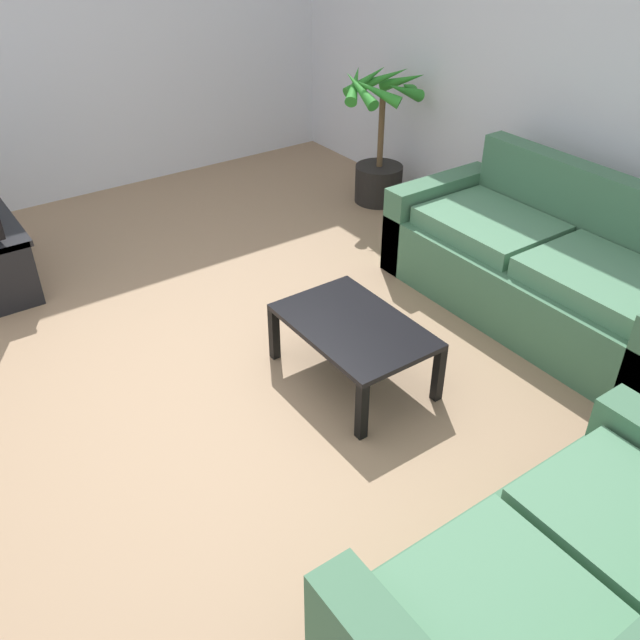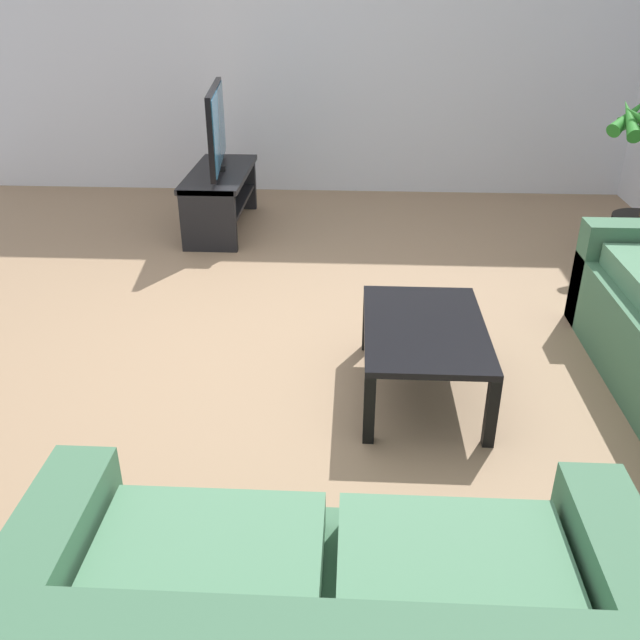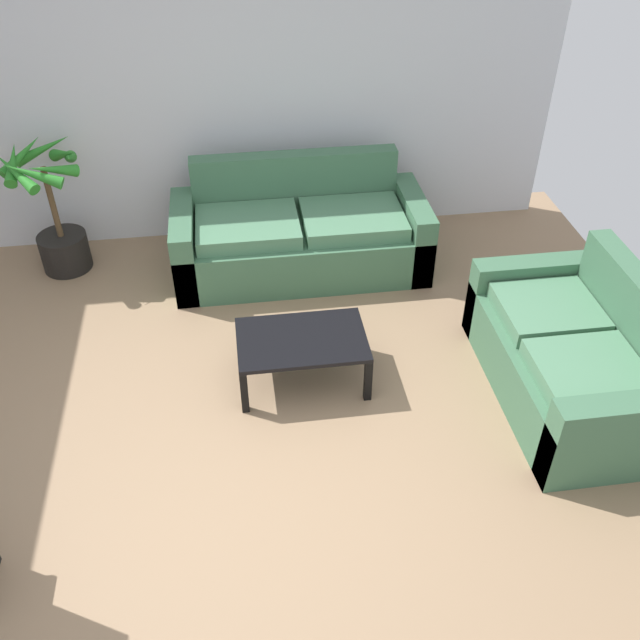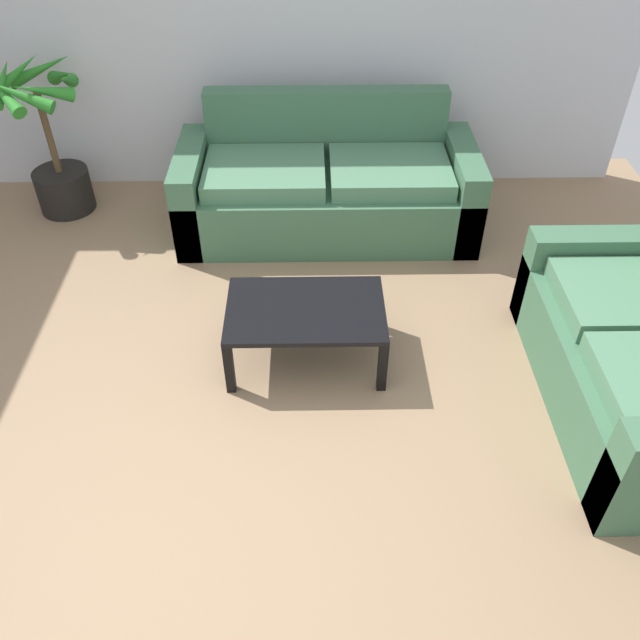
% 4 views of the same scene
% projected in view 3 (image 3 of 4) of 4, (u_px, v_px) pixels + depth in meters
% --- Properties ---
extents(ground_plane, '(6.60, 6.60, 0.00)m').
position_uv_depth(ground_plane, '(238.00, 481.00, 4.24)').
color(ground_plane, '#937556').
extents(wall_back, '(6.00, 0.06, 2.70)m').
position_uv_depth(wall_back, '(209.00, 88.00, 5.74)').
color(wall_back, silver).
rests_on(wall_back, ground).
extents(couch_main, '(2.11, 0.90, 0.90)m').
position_uv_depth(couch_main, '(300.00, 236.00, 5.90)').
color(couch_main, '#3F6B4C').
rests_on(couch_main, ground).
extents(couch_loveseat, '(0.90, 1.63, 0.90)m').
position_uv_depth(couch_loveseat, '(573.00, 359.00, 4.67)').
color(couch_loveseat, '#3F6B4C').
rests_on(couch_loveseat, ground).
extents(coffee_table, '(0.88, 0.57, 0.37)m').
position_uv_depth(coffee_table, '(302.00, 344.00, 4.76)').
color(coffee_table, black).
rests_on(coffee_table, ground).
extents(potted_palm, '(0.68, 0.71, 1.12)m').
position_uv_depth(potted_palm, '(55.00, 218.00, 5.77)').
color(potted_palm, black).
rests_on(potted_palm, ground).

